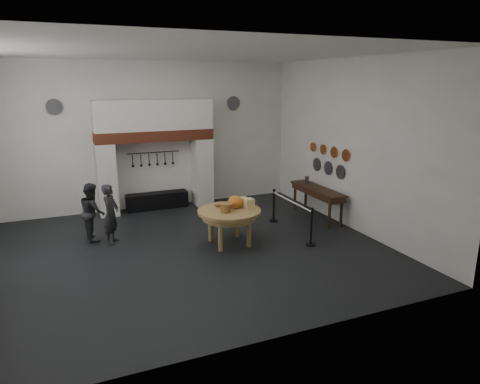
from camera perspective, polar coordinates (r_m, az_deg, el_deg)
name	(u,v)px	position (r m, az deg, el deg)	size (l,w,h in m)	color
floor	(191,250)	(10.35, -6.56, -7.65)	(9.00, 8.00, 0.02)	black
ceiling	(185,52)	(9.60, -7.37, 18.06)	(9.00, 8.00, 0.02)	silver
wall_back	(152,136)	(13.58, -11.63, 7.32)	(9.00, 0.02, 4.50)	white
wall_front	(266,201)	(6.06, 3.52, -1.24)	(9.00, 0.02, 4.50)	white
wall_right	(353,145)	(11.75, 14.77, 6.05)	(0.02, 8.00, 4.50)	white
chimney_pier_left	(107,180)	(13.23, -17.34, 1.60)	(0.55, 0.70, 2.15)	silver
chimney_pier_right	(202,172)	(13.80, -5.08, 2.73)	(0.55, 0.70, 2.15)	silver
hearth_brick_band	(154,135)	(13.23, -11.34, 7.42)	(3.50, 0.72, 0.32)	#9E442B
chimney_hood	(153,115)	(13.17, -11.47, 10.05)	(3.50, 0.70, 0.90)	silver
iron_range	(157,201)	(13.70, -10.97, -1.13)	(1.90, 0.45, 0.50)	black
utensil_rail	(154,152)	(13.57, -11.45, 5.19)	(0.02, 0.02, 1.60)	black
work_table	(229,211)	(10.37, -1.45, -2.58)	(1.54, 1.54, 0.07)	#AA8C50
pumpkin	(235,202)	(10.47, -0.63, -1.31)	(0.36, 0.36, 0.31)	orange
cheese_block_big	(249,203)	(10.46, 1.20, -1.53)	(0.22, 0.22, 0.24)	#EAD28C
cheese_block_small	(243,201)	(10.72, 0.45, -1.23)	(0.18, 0.18, 0.20)	#E1D086
wicker_basket	(226,208)	(10.14, -1.94, -2.12)	(0.32, 0.32, 0.22)	#A47B3C
bread_loaf	(220,204)	(10.62, -2.64, -1.61)	(0.31, 0.18, 0.13)	brown
visitor_near	(111,214)	(10.95, -16.85, -2.80)	(0.54, 0.36, 1.49)	black
visitor_far	(92,212)	(11.31, -19.08, -2.50)	(0.71, 0.55, 1.46)	black
side_table	(317,189)	(12.56, 10.29, 0.39)	(0.55, 2.20, 0.06)	#361E13
pewter_jug	(307,180)	(13.02, 8.89, 1.59)	(0.12, 0.12, 0.22)	#444448
copper_pan_a	(346,155)	(11.93, 13.95, 4.76)	(0.34, 0.34, 0.03)	#C6662D
copper_pan_b	(334,152)	(12.37, 12.44, 5.19)	(0.32, 0.32, 0.03)	#C6662D
copper_pan_c	(323,150)	(12.82, 11.03, 5.58)	(0.30, 0.30, 0.03)	#C6662D
copper_pan_d	(313,147)	(13.27, 9.72, 5.94)	(0.28, 0.28, 0.03)	#C6662D
pewter_plate_left	(340,172)	(12.18, 13.25, 2.60)	(0.40, 0.40, 0.03)	#4C4C51
pewter_plate_mid	(328,168)	(12.66, 11.67, 3.14)	(0.40, 0.40, 0.03)	#4C4C51
pewter_plate_right	(317,164)	(13.15, 10.21, 3.63)	(0.40, 0.40, 0.03)	#4C4C51
pewter_plate_back_left	(54,107)	(13.21, -23.55, 10.37)	(0.44, 0.44, 0.03)	#4C4C51
pewter_plate_back_right	(234,103)	(14.23, -0.86, 11.78)	(0.44, 0.44, 0.03)	#4C4C51
barrier_post_near	(311,228)	(10.54, 9.49, -4.71)	(0.05, 0.05, 0.90)	black
barrier_post_far	(274,206)	(12.19, 4.53, -1.88)	(0.05, 0.05, 0.90)	black
barrier_rope	(292,201)	(11.24, 6.89, -1.26)	(0.04, 0.04, 2.00)	white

